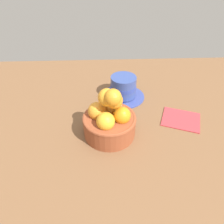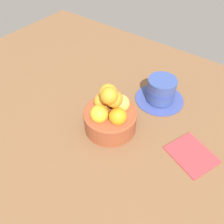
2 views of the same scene
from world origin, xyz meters
TOP-DOWN VIEW (x-y plane):
  - ground_plane at (0.00, 0.00)cm, footprint 131.80×94.79cm
  - terracotta_bowl at (-0.02, 0.03)cm, footprint 13.78×13.78cm
  - coffee_cup at (-5.13, -17.52)cm, footprint 14.32×14.32cm
  - folded_napkin at (-20.99, -4.69)cm, footprint 13.12×12.26cm

SIDE VIEW (x-z plane):
  - ground_plane at x=0.00cm, z-range -3.68..0.00cm
  - folded_napkin at x=-20.99cm, z-range 0.00..0.60cm
  - coffee_cup at x=-5.13cm, z-range -0.37..7.01cm
  - terracotta_bowl at x=-0.02cm, z-range -2.30..12.36cm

